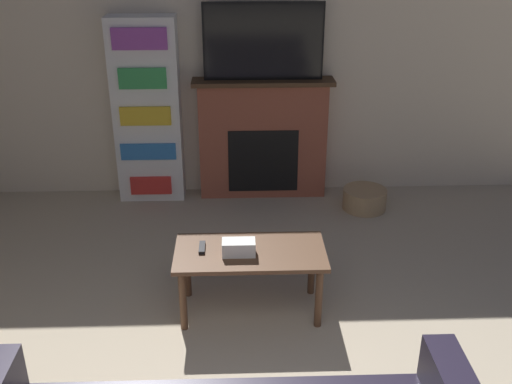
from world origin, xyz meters
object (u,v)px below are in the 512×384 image
(coffee_table, at_px, (250,259))
(bookshelf, at_px, (147,111))
(tv, at_px, (263,42))
(storage_basket, at_px, (365,199))
(fireplace, at_px, (263,138))

(coffee_table, height_order, bookshelf, bookshelf)
(bookshelf, bearing_deg, coffee_table, -64.71)
(tv, relative_size, bookshelf, 0.62)
(tv, bearing_deg, bookshelf, -179.82)
(coffee_table, bearing_deg, storage_basket, 54.48)
(fireplace, bearing_deg, tv, -90.00)
(coffee_table, distance_m, storage_basket, 1.95)
(fireplace, height_order, storage_basket, fireplace)
(bookshelf, relative_size, storage_basket, 4.26)
(storage_basket, bearing_deg, fireplace, 158.56)
(fireplace, distance_m, tv, 0.92)
(storage_basket, bearing_deg, bookshelf, 170.24)
(storage_basket, bearing_deg, tv, 159.62)
(coffee_table, xyz_separation_m, bookshelf, (-0.91, 1.92, 0.46))
(tv, height_order, bookshelf, tv)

